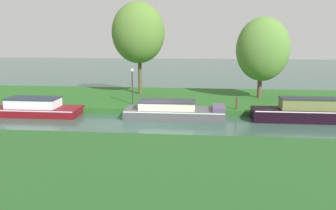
{
  "coord_description": "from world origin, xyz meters",
  "views": [
    {
      "loc": [
        3.29,
        -21.25,
        5.54
      ],
      "look_at": [
        1.06,
        1.2,
        0.9
      ],
      "focal_mm": 36.59,
      "sensor_mm": 36.0,
      "label": 1
    }
  ],
  "objects_px": {
    "slate_barge": "(174,111)",
    "willow_tree_centre": "(263,49)",
    "willow_tree_left": "(138,33)",
    "mooring_post_near": "(237,103)",
    "black_cruiser": "(305,112)",
    "lamp_post": "(132,82)",
    "maroon_narrowboat": "(36,108)"
  },
  "relations": [
    {
      "from": "slate_barge",
      "to": "willow_tree_left",
      "type": "relative_size",
      "value": 0.85
    },
    {
      "from": "slate_barge",
      "to": "willow_tree_centre",
      "type": "height_order",
      "value": "willow_tree_centre"
    },
    {
      "from": "slate_barge",
      "to": "mooring_post_near",
      "type": "distance_m",
      "value": 4.51
    },
    {
      "from": "willow_tree_left",
      "to": "mooring_post_near",
      "type": "height_order",
      "value": "willow_tree_left"
    },
    {
      "from": "maroon_narrowboat",
      "to": "black_cruiser",
      "type": "relative_size",
      "value": 0.95
    },
    {
      "from": "willow_tree_centre",
      "to": "lamp_post",
      "type": "height_order",
      "value": "willow_tree_centre"
    },
    {
      "from": "willow_tree_left",
      "to": "willow_tree_centre",
      "type": "distance_m",
      "value": 10.36
    },
    {
      "from": "lamp_post",
      "to": "willow_tree_left",
      "type": "bearing_deg",
      "value": 93.66
    },
    {
      "from": "slate_barge",
      "to": "willow_tree_centre",
      "type": "distance_m",
      "value": 9.6
    },
    {
      "from": "willow_tree_centre",
      "to": "lamp_post",
      "type": "xyz_separation_m",
      "value": [
        -9.96,
        -3.26,
        -2.29
      ]
    },
    {
      "from": "maroon_narrowboat",
      "to": "willow_tree_centre",
      "type": "relative_size",
      "value": 0.93
    },
    {
      "from": "maroon_narrowboat",
      "to": "lamp_post",
      "type": "distance_m",
      "value": 7.05
    },
    {
      "from": "maroon_narrowboat",
      "to": "willow_tree_left",
      "type": "height_order",
      "value": "willow_tree_left"
    },
    {
      "from": "slate_barge",
      "to": "lamp_post",
      "type": "height_order",
      "value": "lamp_post"
    },
    {
      "from": "mooring_post_near",
      "to": "black_cruiser",
      "type": "bearing_deg",
      "value": -17.69
    },
    {
      "from": "slate_barge",
      "to": "mooring_post_near",
      "type": "bearing_deg",
      "value": 17.46
    },
    {
      "from": "black_cruiser",
      "to": "mooring_post_near",
      "type": "distance_m",
      "value": 4.44
    },
    {
      "from": "willow_tree_left",
      "to": "lamp_post",
      "type": "distance_m",
      "value": 5.56
    },
    {
      "from": "mooring_post_near",
      "to": "lamp_post",
      "type": "bearing_deg",
      "value": 171.38
    },
    {
      "from": "willow_tree_left",
      "to": "lamp_post",
      "type": "xyz_separation_m",
      "value": [
        0.27,
        -4.23,
        -3.59
      ]
    },
    {
      "from": "slate_barge",
      "to": "willow_tree_left",
      "type": "distance_m",
      "value": 9.25
    },
    {
      "from": "maroon_narrowboat",
      "to": "mooring_post_near",
      "type": "height_order",
      "value": "mooring_post_near"
    },
    {
      "from": "willow_tree_left",
      "to": "willow_tree_centre",
      "type": "relative_size",
      "value": 1.2
    },
    {
      "from": "slate_barge",
      "to": "maroon_narrowboat",
      "type": "distance_m",
      "value": 9.74
    },
    {
      "from": "maroon_narrowboat",
      "to": "willow_tree_centre",
      "type": "height_order",
      "value": "willow_tree_centre"
    },
    {
      "from": "maroon_narrowboat",
      "to": "black_cruiser",
      "type": "bearing_deg",
      "value": 0.0
    },
    {
      "from": "maroon_narrowboat",
      "to": "willow_tree_centre",
      "type": "distance_m",
      "value": 17.77
    },
    {
      "from": "maroon_narrowboat",
      "to": "willow_tree_left",
      "type": "xyz_separation_m",
      "value": [
        6.12,
        6.73,
        5.21
      ]
    },
    {
      "from": "willow_tree_centre",
      "to": "lamp_post",
      "type": "distance_m",
      "value": 10.73
    },
    {
      "from": "willow_tree_left",
      "to": "lamp_post",
      "type": "bearing_deg",
      "value": -86.34
    },
    {
      "from": "slate_barge",
      "to": "lamp_post",
      "type": "bearing_deg",
      "value": 143.18
    },
    {
      "from": "slate_barge",
      "to": "willow_tree_centre",
      "type": "xyz_separation_m",
      "value": [
        6.61,
        5.76,
        3.9
      ]
    }
  ]
}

